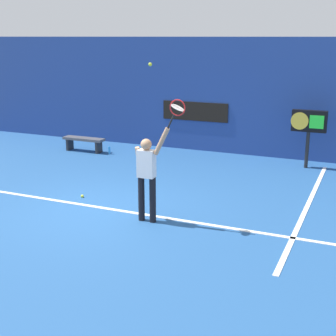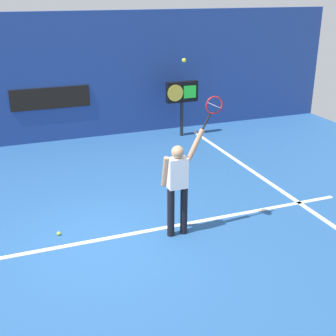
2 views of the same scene
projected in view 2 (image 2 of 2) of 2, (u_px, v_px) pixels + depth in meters
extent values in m
plane|color=#23518C|center=(103.00, 242.00, 8.02)|extent=(18.00, 18.00, 0.00)
cube|color=navy|center=(48.00, 79.00, 12.76)|extent=(18.00, 0.20, 3.59)
cube|color=black|center=(51.00, 98.00, 12.85)|extent=(2.20, 0.03, 0.60)
cube|color=white|center=(102.00, 240.00, 8.10)|extent=(10.00, 0.10, 0.01)
cube|color=white|center=(252.00, 171.00, 11.14)|extent=(0.10, 7.00, 0.01)
cylinder|color=black|center=(171.00, 212.00, 8.09)|extent=(0.13, 0.13, 0.92)
cylinder|color=black|center=(184.00, 210.00, 8.17)|extent=(0.13, 0.13, 0.92)
cube|color=white|center=(177.00, 173.00, 7.86)|extent=(0.34, 0.20, 0.55)
sphere|color=tan|center=(178.00, 152.00, 7.71)|extent=(0.22, 0.22, 0.22)
cylinder|color=tan|center=(195.00, 145.00, 7.79)|extent=(0.34, 0.09, 0.56)
cylinder|color=tan|center=(165.00, 172.00, 7.85)|extent=(0.09, 0.23, 0.58)
cylinder|color=black|center=(207.00, 121.00, 7.71)|extent=(0.16, 0.03, 0.28)
torus|color=red|center=(214.00, 105.00, 7.66)|extent=(0.42, 0.02, 0.42)
cylinder|color=silver|center=(214.00, 105.00, 7.66)|extent=(0.24, 0.27, 0.12)
sphere|color=#CCE033|center=(184.00, 60.00, 7.20)|extent=(0.07, 0.07, 0.07)
cylinder|color=black|center=(182.00, 119.00, 13.64)|extent=(0.10, 0.10, 1.04)
cube|color=black|center=(182.00, 92.00, 13.34)|extent=(0.95, 0.18, 0.60)
cylinder|color=gold|center=(175.00, 93.00, 13.17)|extent=(0.48, 0.02, 0.48)
cube|color=#26D833|center=(190.00, 92.00, 13.32)|extent=(0.38, 0.02, 0.36)
sphere|color=#CCE033|center=(59.00, 233.00, 8.24)|extent=(0.07, 0.07, 0.07)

